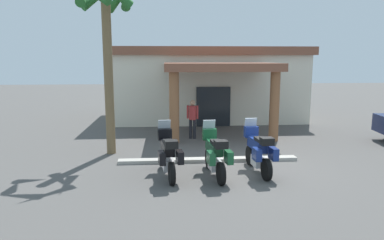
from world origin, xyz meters
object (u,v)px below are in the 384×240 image
motorcycle_green (215,154)px  motorcycle_blue (258,151)px  pedestrian (193,116)px  motel_building (207,82)px  palm_tree_roadside (107,26)px  motorcycle_black (168,154)px

motorcycle_green → motorcycle_blue: bearing=-84.5°
motorcycle_blue → pedestrian: size_ratio=1.27×
motel_building → palm_tree_roadside: size_ratio=1.73×
motorcycle_black → palm_tree_roadside: size_ratio=0.35×
motorcycle_black → motorcycle_blue: 2.83m
pedestrian → palm_tree_roadside: bearing=-36.6°
motorcycle_black → motorcycle_blue: same height
motel_building → motorcycle_black: motel_building is taller
motorcycle_blue → pedestrian: 5.27m
motorcycle_green → pedestrian: bearing=-2.5°
motorcycle_green → palm_tree_roadside: palm_tree_roadside is taller
motorcycle_green → motorcycle_blue: 1.44m
motel_building → motorcycle_black: 11.39m
motorcycle_black → pedestrian: (1.14, 5.14, 0.32)m
motel_building → pedestrian: 6.14m
motorcycle_black → palm_tree_roadside: 5.35m
motel_building → palm_tree_roadside: (-4.58, -8.16, 2.56)m
pedestrian → motorcycle_blue: bearing=37.2°
motorcycle_blue → palm_tree_roadside: 6.90m
pedestrian → motorcycle_black: bearing=6.0°
motorcycle_green → motorcycle_blue: same height
motorcycle_green → motorcycle_blue: size_ratio=1.00×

